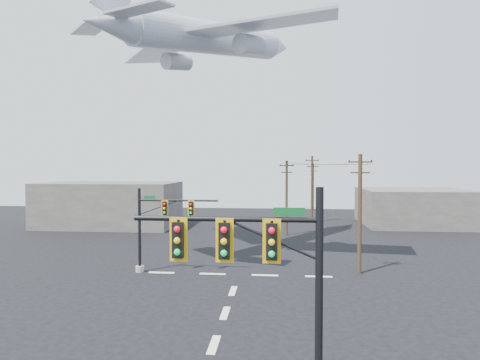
# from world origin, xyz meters

# --- Properties ---
(ground) EXTENTS (120.00, 120.00, 0.00)m
(ground) POSITION_xyz_m (0.00, 0.00, 0.00)
(ground) COLOR black
(ground) RESTS_ON ground
(lane_markings) EXTENTS (14.00, 21.20, 0.01)m
(lane_markings) POSITION_xyz_m (0.00, 5.33, 0.01)
(lane_markings) COLOR white
(lane_markings) RESTS_ON ground
(signal_mast_near) EXTENTS (6.55, 0.83, 7.58)m
(signal_mast_near) POSITION_xyz_m (2.73, -4.98, 4.25)
(signal_mast_near) COLOR #9A978C
(signal_mast_near) RESTS_ON ground
(signal_mast_far) EXTENTS (6.50, 0.72, 6.55)m
(signal_mast_far) POSITION_xyz_m (-6.42, 12.06, 3.52)
(signal_mast_far) COLOR #9A978C
(signal_mast_far) RESTS_ON ground
(utility_pole_a) EXTENTS (1.80, 0.61, 9.18)m
(utility_pole_a) POSITION_xyz_m (9.20, 13.25, 4.80)
(utility_pole_a) COLOR #452E1D
(utility_pole_a) RESTS_ON ground
(utility_pole_b) EXTENTS (1.74, 0.69, 8.91)m
(utility_pole_b) POSITION_xyz_m (4.02, 29.96, 4.66)
(utility_pole_b) COLOR #452E1D
(utility_pole_b) RESTS_ON ground
(utility_pole_c) EXTENTS (1.99, 0.44, 9.73)m
(utility_pole_c) POSITION_xyz_m (7.96, 41.07, 5.09)
(utility_pole_c) COLOR #452E1D
(utility_pole_c) RESTS_ON ground
(utility_pole_d) EXTENTS (1.81, 0.30, 8.73)m
(utility_pole_d) POSITION_xyz_m (9.61, 57.68, 4.57)
(utility_pole_d) COLOR #452E1D
(utility_pole_d) RESTS_ON ground
(power_lines) EXTENTS (7.22, 44.44, 0.28)m
(power_lines) POSITION_xyz_m (7.24, 35.26, 8.51)
(power_lines) COLOR black
(airliner) EXTENTS (22.02, 24.22, 7.08)m
(airliner) POSITION_xyz_m (-3.18, 19.24, 20.09)
(airliner) COLOR silver
(building_left) EXTENTS (18.00, 10.00, 6.00)m
(building_left) POSITION_xyz_m (-20.00, 35.00, 3.00)
(building_left) COLOR slate
(building_left) RESTS_ON ground
(building_right) EXTENTS (14.00, 12.00, 5.00)m
(building_right) POSITION_xyz_m (22.00, 40.00, 2.50)
(building_right) COLOR slate
(building_right) RESTS_ON ground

